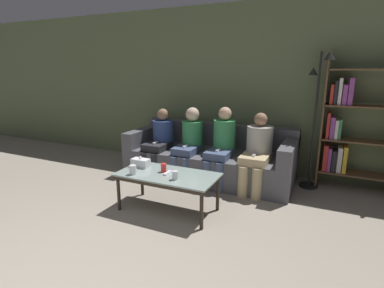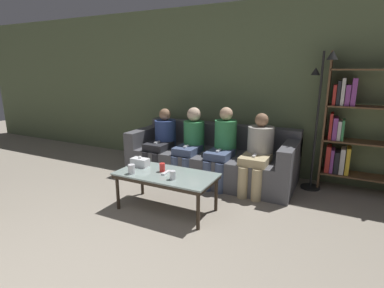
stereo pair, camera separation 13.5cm
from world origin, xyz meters
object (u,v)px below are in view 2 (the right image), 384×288
(game_remote, at_px, (166,173))
(couch, at_px, (212,159))
(cup_near_right, at_px, (132,169))
(cup_far_center, at_px, (173,175))
(seated_person_left_end, at_px, (162,139))
(seated_person_mid_right, at_px, (223,145))
(cup_near_left, at_px, (162,167))
(seated_person_mid_left, at_px, (191,142))
(seated_person_right_end, at_px, (258,150))
(coffee_table, at_px, (166,177))
(bookshelf, at_px, (353,128))
(standing_lamp, at_px, (320,107))
(tissue_box, at_px, (140,162))

(game_remote, bearing_deg, couch, 88.99)
(cup_near_right, distance_m, cup_far_center, 0.52)
(seated_person_left_end, distance_m, seated_person_mid_right, 1.02)
(cup_near_left, distance_m, seated_person_mid_left, 1.05)
(couch, xyz_separation_m, seated_person_right_end, (0.76, -0.21, 0.28))
(couch, relative_size, seated_person_left_end, 2.43)
(couch, distance_m, seated_person_mid_left, 0.44)
(coffee_table, xyz_separation_m, game_remote, (0.00, -0.00, 0.05))
(cup_far_center, bearing_deg, cup_near_right, -173.74)
(bookshelf, bearing_deg, seated_person_mid_left, -165.28)
(cup_near_right, relative_size, seated_person_mid_right, 0.10)
(cup_far_center, distance_m, bookshelf, 2.48)
(coffee_table, relative_size, seated_person_mid_right, 1.05)
(couch, bearing_deg, cup_near_left, -94.48)
(cup_near_left, distance_m, game_remote, 0.09)
(cup_near_right, bearing_deg, coffee_table, 27.69)
(coffee_table, bearing_deg, bookshelf, 40.81)
(couch, relative_size, seated_person_mid_left, 2.33)
(bookshelf, xyz_separation_m, seated_person_mid_right, (-1.61, -0.55, -0.29))
(standing_lamp, height_order, seated_person_left_end, standing_lamp)
(bookshelf, height_order, seated_person_mid_right, bookshelf)
(seated_person_left_end, distance_m, seated_person_mid_left, 0.51)
(couch, xyz_separation_m, standing_lamp, (1.44, 0.20, 0.85))
(game_remote, bearing_deg, cup_near_left, 153.19)
(cup_near_right, distance_m, tissue_box, 0.28)
(seated_person_left_end, bearing_deg, standing_lamp, 10.61)
(coffee_table, relative_size, standing_lamp, 0.62)
(couch, bearing_deg, seated_person_left_end, -164.40)
(couch, xyz_separation_m, seated_person_left_end, (-0.76, -0.21, 0.27))
(cup_near_left, height_order, cup_near_right, cup_near_right)
(seated_person_mid_left, distance_m, seated_person_mid_right, 0.51)
(tissue_box, relative_size, game_remote, 1.47)
(bookshelf, distance_m, seated_person_left_end, 2.70)
(cup_near_left, xyz_separation_m, bookshelf, (1.96, 1.59, 0.37))
(bookshelf, distance_m, seated_person_mid_right, 1.73)
(tissue_box, bearing_deg, seated_person_left_end, 107.45)
(cup_near_left, relative_size, seated_person_mid_right, 0.09)
(cup_near_right, xyz_separation_m, seated_person_mid_right, (0.63, 1.26, 0.08))
(tissue_box, distance_m, bookshelf, 2.80)
(cup_far_center, xyz_separation_m, standing_lamp, (1.30, 1.61, 0.64))
(game_remote, height_order, seated_person_mid_right, seated_person_mid_right)
(cup_near_right, xyz_separation_m, tissue_box, (-0.08, 0.27, -0.00))
(coffee_table, relative_size, cup_near_left, 11.44)
(bookshelf, bearing_deg, seated_person_right_end, -153.23)
(game_remote, distance_m, seated_person_mid_right, 1.11)
(couch, relative_size, cup_near_left, 24.64)
(cup_far_center, relative_size, seated_person_left_end, 0.09)
(coffee_table, height_order, cup_far_center, cup_far_center)
(cup_near_left, height_order, tissue_box, tissue_box)
(couch, distance_m, cup_far_center, 1.44)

